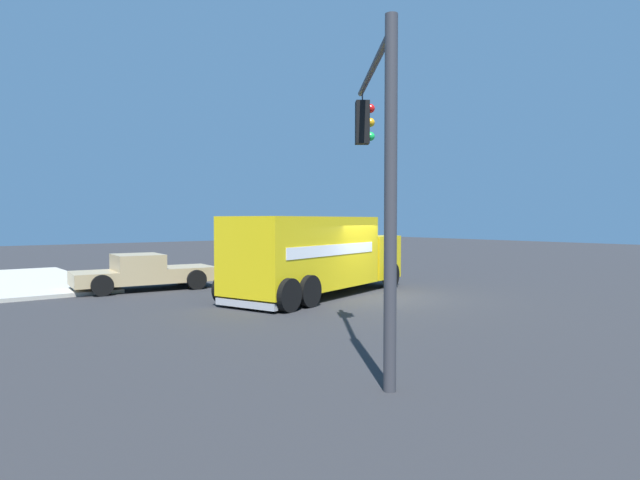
# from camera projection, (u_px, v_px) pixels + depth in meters

# --- Properties ---
(ground_plane) EXTENTS (100.00, 100.00, 0.00)m
(ground_plane) POSITION_uv_depth(u_px,v_px,m) (381.00, 297.00, 18.29)
(ground_plane) COLOR #2B2B2D
(delivery_truck) EXTENTS (5.02, 8.61, 2.80)m
(delivery_truck) POSITION_uv_depth(u_px,v_px,m) (316.00, 254.00, 18.67)
(delivery_truck) COLOR yellow
(delivery_truck) RESTS_ON ground
(traffic_light_primary) EXTENTS (3.40, 2.50, 5.84)m
(traffic_light_primary) POSITION_uv_depth(u_px,v_px,m) (379.00, 156.00, 9.40)
(traffic_light_primary) COLOR #38383D
(traffic_light_primary) RESTS_ON ground
(pickup_tan) EXTENTS (2.66, 5.37, 1.38)m
(pickup_tan) POSITION_uv_depth(u_px,v_px,m) (143.00, 271.00, 20.27)
(pickup_tan) COLOR tan
(pickup_tan) RESTS_ON ground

